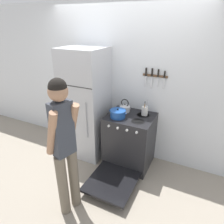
% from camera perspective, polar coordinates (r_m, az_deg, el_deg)
% --- Properties ---
extents(ground_plane, '(14.00, 14.00, 0.00)m').
position_cam_1_polar(ground_plane, '(3.94, 2.38, -10.26)').
color(ground_plane, gray).
extents(wall_back, '(10.00, 0.06, 2.55)m').
position_cam_1_polar(wall_back, '(3.41, 2.96, 7.95)').
color(wall_back, silver).
rests_on(wall_back, ground_plane).
extents(refrigerator, '(0.69, 0.67, 1.88)m').
position_cam_1_polar(refrigerator, '(3.46, -7.42, 2.16)').
color(refrigerator, '#B7BABF').
rests_on(refrigerator, ground_plane).
extents(stove_range, '(0.73, 1.34, 0.89)m').
position_cam_1_polar(stove_range, '(3.33, 4.80, -8.37)').
color(stove_range, '#232326').
rests_on(stove_range, ground_plane).
extents(dutch_oven_pot, '(0.29, 0.25, 0.15)m').
position_cam_1_polar(dutch_oven_pot, '(3.07, 1.67, -0.46)').
color(dutch_oven_pot, '#1E4C9E').
rests_on(dutch_oven_pot, stove_range).
extents(tea_kettle, '(0.21, 0.17, 0.22)m').
position_cam_1_polar(tea_kettle, '(3.27, 3.71, 1.20)').
color(tea_kettle, silver).
rests_on(tea_kettle, stove_range).
extents(utensil_jar, '(0.10, 0.10, 0.27)m').
position_cam_1_polar(utensil_jar, '(3.17, 9.33, 0.37)').
color(utensil_jar, silver).
rests_on(utensil_jar, stove_range).
extents(person, '(0.34, 0.41, 1.74)m').
position_cam_1_polar(person, '(2.33, -13.55, -8.65)').
color(person, '#6B6051').
rests_on(person, ground_plane).
extents(wall_knife_strip, '(0.38, 0.03, 0.32)m').
position_cam_1_polar(wall_knife_strip, '(3.14, 12.11, 10.11)').
color(wall_knife_strip, brown).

